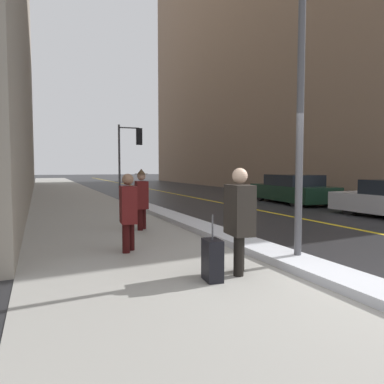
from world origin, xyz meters
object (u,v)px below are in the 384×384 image
Objects in this scene: lamp_post at (301,78)px; traffic_light_near at (131,145)px; pedestrian_in_glasses at (239,216)px; pedestrian_in_fedora at (141,197)px; parked_car_dark_green at (292,190)px; rolling_suitcase at (212,260)px; pedestrian_nearside at (128,209)px.

lamp_post reaches higher than traffic_light_near.
pedestrian_in_glasses is 4.46m from pedestrian_in_fedora.
lamp_post is 11.28m from parked_car_dark_green.
rolling_suitcase is (-2.46, -15.33, -2.50)m from traffic_light_near.
traffic_light_near is at bearing 173.56° from pedestrian_in_fedora.
pedestrian_nearside is at bearing -103.93° from traffic_light_near.
parked_car_dark_green is 12.42m from rolling_suitcase.
rolling_suitcase is at bearing 141.86° from parked_car_dark_green.
traffic_light_near reaches higher than pedestrian_in_glasses.
parked_car_dark_green is (6.60, 8.80, -2.47)m from lamp_post.
pedestrian_in_glasses is 0.81m from rolling_suitcase.
pedestrian_in_glasses is 1.02× the size of pedestrian_in_fedora.
lamp_post is 1.08× the size of parked_car_dark_green.
traffic_light_near is at bearing 87.37° from lamp_post.
traffic_light_near is 11.12m from pedestrian_in_fedora.
lamp_post reaches higher than pedestrian_in_glasses.
lamp_post reaches higher than pedestrian_nearside.
parked_car_dark_green is at bearing 132.87° from pedestrian_nearside.
parked_car_dark_green is (8.18, 4.56, -0.25)m from pedestrian_in_fedora.
rolling_suitcase is at bearing -66.55° from pedestrian_in_glasses.
lamp_post is at bearing 107.35° from rolling_suitcase.
parked_car_dark_green is at bearing 143.15° from rolling_suitcase.
rolling_suitcase is (-1.77, -0.37, -2.77)m from lamp_post.
lamp_post is 14.98m from traffic_light_near.
lamp_post reaches higher than parked_car_dark_green.
parked_car_dark_green is at bearing 53.14° from lamp_post.
traffic_light_near is at bearing 178.28° from pedestrian_in_glasses.
parked_car_dark_green is (9.06, 6.91, -0.22)m from pedestrian_nearside.
traffic_light_near reaches higher than pedestrian_nearside.
parked_car_dark_green reaches higher than rolling_suitcase.
rolling_suitcase is (-0.53, -0.17, -0.59)m from pedestrian_in_glasses.
traffic_light_near is 2.46× the size of pedestrian_in_fedora.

